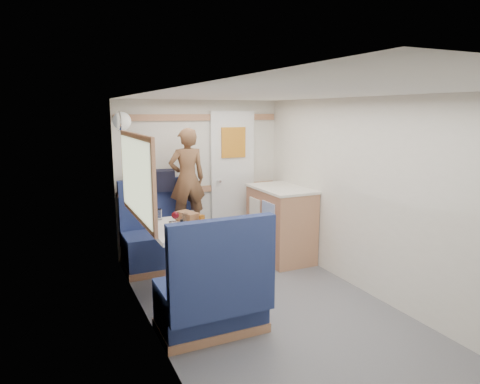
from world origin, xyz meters
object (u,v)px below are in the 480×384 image
dome_light (122,121)px  pepper_grinder (182,224)px  bench_far (161,243)px  tumbler_left (173,227)px  wine_glass (175,216)px  salt_grinder (171,225)px  person (187,179)px  duffel_bag (153,181)px  tray (199,230)px  beer_glass (202,220)px  dinette_table (182,241)px  cheese_block (200,225)px  orange_fruit (212,225)px  tumbler_mid (159,214)px  bread_loaf (188,217)px  bench_near (213,300)px  tumbler_right (185,219)px  galley_counter (281,223)px

dome_light → pepper_grinder: dome_light is taller
bench_far → tumbler_left: bearing=-97.7°
wine_glass → salt_grinder: wine_glass is taller
person → duffel_bag: bearing=-33.9°
tray → beer_glass: 0.27m
dinette_table → salt_grinder: bearing=-162.7°
beer_glass → pepper_grinder: beer_glass is taller
dinette_table → dome_light: 1.51m
dinette_table → salt_grinder: (-0.12, -0.04, 0.20)m
cheese_block → pepper_grinder: bearing=156.8°
cheese_block → pepper_grinder: pepper_grinder is taller
salt_grinder → cheese_block: bearing=-19.8°
dome_light → salt_grinder: 1.35m
person → salt_grinder: person is taller
duffel_bag → orange_fruit: (0.23, -1.38, -0.25)m
tray → orange_fruit: size_ratio=4.79×
person → cheese_block: size_ratio=12.64×
tumbler_mid → bread_loaf: (0.26, -0.21, -0.01)m
tray → cheese_block: size_ratio=3.75×
cheese_block → salt_grinder: (-0.27, 0.10, 0.01)m
person → tumbler_left: bearing=66.8°
bench_near → cheese_block: bearing=78.5°
bench_near → cheese_block: (0.15, 0.73, 0.45)m
cheese_block → pepper_grinder: 0.18m
tumbler_left → salt_grinder: bearing=81.2°
bench_near → person: size_ratio=0.86×
tray → orange_fruit: bearing=-14.4°
beer_glass → salt_grinder: bearing=-171.9°
wine_glass → tumbler_right: wine_glass is taller
tumbler_mid → pepper_grinder: size_ratio=1.23×
bench_far → tray: 1.18m
duffel_bag → salt_grinder: bearing=-83.3°
orange_fruit → tumbler_right: (-0.16, 0.37, -0.00)m
orange_fruit → salt_grinder: orange_fruit is taller
bench_near → tray: bench_near is taller
dome_light → beer_glass: 1.43m
orange_fruit → wine_glass: size_ratio=0.45×
tray → salt_grinder: bearing=138.8°
cheese_block → tumbler_mid: bearing=119.1°
bench_near → pepper_grinder: bench_near is taller
tray → tumbler_right: bearing=96.3°
duffel_bag → tumbler_mid: size_ratio=4.56×
tray → wine_glass: bearing=129.5°
pepper_grinder → person: bearing=68.8°
beer_glass → bread_loaf: bearing=123.9°
galley_counter → duffel_bag: (-1.47, 0.57, 0.56)m
bread_loaf → wine_glass: bearing=-135.3°
galley_counter → dinette_table: bearing=-159.5°
tumbler_mid → bread_loaf: bearing=-39.5°
wine_glass → salt_grinder: (-0.05, -0.01, -0.08)m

